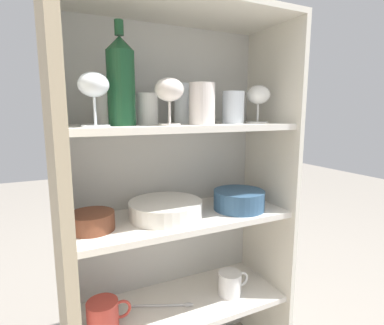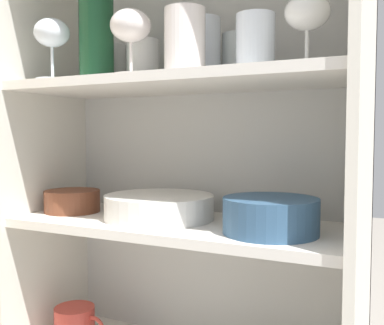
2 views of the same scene
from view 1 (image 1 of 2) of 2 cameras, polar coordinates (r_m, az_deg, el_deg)
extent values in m
cube|color=silver|center=(1.16, -5.31, -7.19)|extent=(0.77, 0.02, 1.27)
cube|color=silver|center=(0.96, -23.91, -11.77)|extent=(0.02, 0.32, 1.27)
cube|color=silver|center=(1.22, 14.16, -6.67)|extent=(0.02, 0.32, 1.27)
cube|color=silver|center=(1.02, -2.63, 27.26)|extent=(0.77, 0.32, 0.02)
cube|color=silver|center=(1.19, -2.23, -25.36)|extent=(0.73, 0.28, 0.02)
cube|color=silver|center=(1.04, -2.34, -10.46)|extent=(0.73, 0.28, 0.02)
cube|color=silver|center=(0.97, -2.47, 6.73)|extent=(0.73, 0.28, 0.02)
cube|color=tan|center=(0.64, -23.00, -22.76)|extent=(0.03, 0.38, 1.27)
cylinder|color=white|center=(1.03, 7.85, 10.33)|extent=(0.07, 0.07, 0.11)
cylinder|color=white|center=(0.97, -15.82, 9.93)|extent=(0.07, 0.07, 0.10)
cylinder|color=silver|center=(0.94, 1.90, 11.09)|extent=(0.08, 0.08, 0.13)
cylinder|color=white|center=(1.10, 0.78, 10.25)|extent=(0.07, 0.07, 0.10)
cylinder|color=white|center=(1.02, -1.08, 11.10)|extent=(0.08, 0.08, 0.13)
cylinder|color=white|center=(0.96, -8.71, 10.05)|extent=(0.07, 0.07, 0.10)
cylinder|color=white|center=(1.08, 12.34, 7.49)|extent=(0.07, 0.07, 0.01)
cylinder|color=white|center=(1.08, 12.40, 9.22)|extent=(0.01, 0.01, 0.06)
ellipsoid|color=white|center=(1.08, 12.52, 12.50)|extent=(0.08, 0.08, 0.06)
cylinder|color=white|center=(0.82, -17.87, 6.66)|extent=(0.07, 0.07, 0.01)
cylinder|color=white|center=(0.82, -18.01, 9.30)|extent=(0.01, 0.01, 0.07)
ellipsoid|color=white|center=(0.82, -18.26, 13.92)|extent=(0.08, 0.08, 0.06)
cylinder|color=silver|center=(0.87, -4.27, 7.24)|extent=(0.06, 0.06, 0.01)
cylinder|color=silver|center=(0.87, -4.30, 9.47)|extent=(0.01, 0.01, 0.06)
ellipsoid|color=silver|center=(0.88, -4.36, 13.69)|extent=(0.08, 0.08, 0.07)
cylinder|color=#194728|center=(0.89, -13.33, 13.48)|extent=(0.08, 0.08, 0.20)
cone|color=#194728|center=(0.90, -13.64, 21.24)|extent=(0.08, 0.08, 0.04)
cylinder|color=#194728|center=(0.91, -13.75, 23.68)|extent=(0.03, 0.03, 0.04)
cylinder|color=white|center=(1.02, -5.04, -10.00)|extent=(0.24, 0.24, 0.01)
cylinder|color=white|center=(1.01, -5.04, -9.52)|extent=(0.24, 0.24, 0.01)
cylinder|color=white|center=(1.01, -5.05, -9.04)|extent=(0.24, 0.24, 0.01)
cylinder|color=white|center=(1.01, -5.06, -8.55)|extent=(0.24, 0.24, 0.01)
cylinder|color=white|center=(1.01, -5.07, -8.07)|extent=(0.24, 0.24, 0.01)
cylinder|color=white|center=(1.00, -5.07, -7.58)|extent=(0.24, 0.24, 0.01)
cylinder|color=#33567A|center=(1.09, 8.94, -7.04)|extent=(0.18, 0.18, 0.07)
torus|color=#33567A|center=(1.09, 8.98, -5.51)|extent=(0.18, 0.18, 0.01)
cylinder|color=brown|center=(0.95, -18.56, -10.58)|extent=(0.13, 0.13, 0.05)
torus|color=brown|center=(0.94, -18.64, -9.29)|extent=(0.13, 0.13, 0.01)
cylinder|color=#BC3D33|center=(1.08, -16.64, -26.19)|extent=(0.10, 0.10, 0.09)
torus|color=#BC3D33|center=(1.08, -13.27, -25.54)|extent=(0.06, 0.01, 0.06)
cylinder|color=white|center=(1.20, 7.20, -21.88)|extent=(0.09, 0.09, 0.09)
torus|color=white|center=(1.23, 9.43, -21.04)|extent=(0.06, 0.01, 0.06)
cylinder|color=silver|center=(1.16, -6.13, -25.45)|extent=(0.18, 0.09, 0.01)
ellipsoid|color=silver|center=(1.16, -0.70, -25.42)|extent=(0.04, 0.03, 0.01)
camera|label=2|loc=(0.85, 60.53, -6.08)|focal=42.00mm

